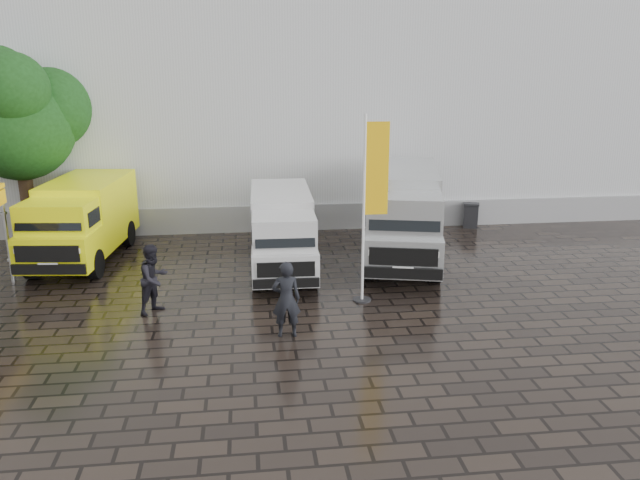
# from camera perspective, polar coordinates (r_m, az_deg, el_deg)

# --- Properties ---
(ground) EXTENTS (120.00, 120.00, 0.00)m
(ground) POSITION_cam_1_polar(r_m,az_deg,el_deg) (16.53, 1.94, -6.22)
(ground) COLOR black
(ground) RESTS_ON ground
(exhibition_hall) EXTENTS (44.00, 16.00, 12.00)m
(exhibition_hall) POSITION_cam_1_polar(r_m,az_deg,el_deg) (31.42, 1.16, 15.59)
(exhibition_hall) COLOR silver
(exhibition_hall) RESTS_ON ground
(hall_plinth) EXTENTS (44.00, 0.15, 1.00)m
(hall_plinth) POSITION_cam_1_polar(r_m,az_deg,el_deg) (24.17, 3.76, 2.24)
(hall_plinth) COLOR gray
(hall_plinth) RESTS_ON ground
(van_yellow) EXTENTS (2.70, 5.70, 2.54)m
(van_yellow) POSITION_cam_1_polar(r_m,az_deg,el_deg) (21.42, -20.95, 1.51)
(van_yellow) COLOR #F9FF0D
(van_yellow) RESTS_ON ground
(van_white) EXTENTS (1.95, 5.50, 2.37)m
(van_white) POSITION_cam_1_polar(r_m,az_deg,el_deg) (19.16, -3.51, 0.65)
(van_white) COLOR silver
(van_white) RESTS_ON ground
(van_silver) EXTENTS (3.69, 6.94, 2.87)m
(van_silver) POSITION_cam_1_polar(r_m,az_deg,el_deg) (20.26, 7.55, 2.13)
(van_silver) COLOR #B9BCBE
(van_silver) RESTS_ON ground
(flagpole) EXTENTS (0.88, 0.50, 5.00)m
(flagpole) POSITION_cam_1_polar(r_m,az_deg,el_deg) (16.28, 4.67, 3.69)
(flagpole) COLOR black
(flagpole) RESTS_ON ground
(tree) EXTENTS (3.81, 3.93, 6.85)m
(tree) POSITION_cam_1_polar(r_m,az_deg,el_deg) (24.20, -26.09, 10.04)
(tree) COLOR black
(tree) RESTS_ON ground
(wheelie_bin) EXTENTS (0.74, 0.74, 0.96)m
(wheelie_bin) POSITION_cam_1_polar(r_m,az_deg,el_deg) (24.96, 13.62, 2.22)
(wheelie_bin) COLOR black
(wheelie_bin) RESTS_ON ground
(person_front) EXTENTS (0.67, 0.44, 1.85)m
(person_front) POSITION_cam_1_polar(r_m,az_deg,el_deg) (14.59, -3.11, -5.43)
(person_front) COLOR black
(person_front) RESTS_ON ground
(person_tent) EXTENTS (1.09, 1.12, 1.81)m
(person_tent) POSITION_cam_1_polar(r_m,az_deg,el_deg) (16.52, -14.94, -3.43)
(person_tent) COLOR black
(person_tent) RESTS_ON ground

